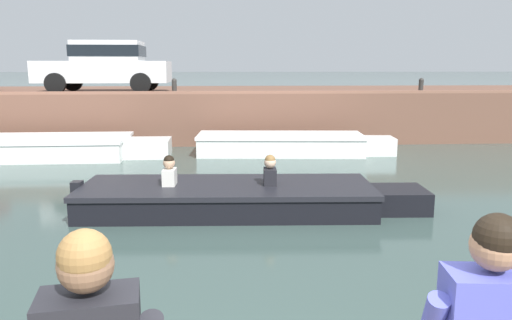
{
  "coord_description": "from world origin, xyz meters",
  "views": [
    {
      "loc": [
        -0.14,
        -2.14,
        2.32
      ],
      "look_at": [
        0.26,
        4.32,
        1.1
      ],
      "focal_mm": 35.0,
      "sensor_mm": 36.0,
      "label": 1
    }
  ],
  "objects_px": {
    "car_left_inner_white": "(106,64)",
    "motorboat_passing": "(240,197)",
    "boat_moored_west_white": "(27,148)",
    "mooring_bollard_east": "(421,85)",
    "mooring_bollard_mid": "(174,85)",
    "boat_moored_central_white": "(288,144)"
  },
  "relations": [
    {
      "from": "car_left_inner_white",
      "to": "mooring_bollard_east",
      "type": "relative_size",
      "value": 8.88
    },
    {
      "from": "boat_moored_west_white",
      "to": "motorboat_passing",
      "type": "xyz_separation_m",
      "value": [
        5.3,
        -5.12,
        -0.04
      ]
    },
    {
      "from": "motorboat_passing",
      "to": "mooring_bollard_east",
      "type": "bearing_deg",
      "value": 50.81
    },
    {
      "from": "car_left_inner_white",
      "to": "boat_moored_west_white",
      "type": "bearing_deg",
      "value": -116.85
    },
    {
      "from": "boat_moored_west_white",
      "to": "car_left_inner_white",
      "type": "bearing_deg",
      "value": 63.15
    },
    {
      "from": "boat_moored_central_white",
      "to": "motorboat_passing",
      "type": "relative_size",
      "value": 0.92
    },
    {
      "from": "car_left_inner_white",
      "to": "motorboat_passing",
      "type": "bearing_deg",
      "value": -64.28
    },
    {
      "from": "boat_moored_central_white",
      "to": "car_left_inner_white",
      "type": "bearing_deg",
      "value": 152.7
    },
    {
      "from": "boat_moored_west_white",
      "to": "car_left_inner_white",
      "type": "distance_m",
      "value": 3.85
    },
    {
      "from": "boat_moored_west_white",
      "to": "mooring_bollard_east",
      "type": "relative_size",
      "value": 15.2
    },
    {
      "from": "motorboat_passing",
      "to": "car_left_inner_white",
      "type": "relative_size",
      "value": 1.45
    },
    {
      "from": "car_left_inner_white",
      "to": "mooring_bollard_east",
      "type": "distance_m",
      "value": 9.58
    },
    {
      "from": "boat_moored_west_white",
      "to": "mooring_bollard_mid",
      "type": "bearing_deg",
      "value": 26.68
    },
    {
      "from": "boat_moored_central_white",
      "to": "mooring_bollard_mid",
      "type": "distance_m",
      "value": 3.86
    },
    {
      "from": "boat_moored_central_white",
      "to": "boat_moored_west_white",
      "type": "bearing_deg",
      "value": -178.83
    },
    {
      "from": "car_left_inner_white",
      "to": "mooring_bollard_mid",
      "type": "relative_size",
      "value": 8.88
    },
    {
      "from": "motorboat_passing",
      "to": "mooring_bollard_mid",
      "type": "bearing_deg",
      "value": 103.67
    },
    {
      "from": "boat_moored_west_white",
      "to": "mooring_bollard_east",
      "type": "bearing_deg",
      "value": 9.42
    },
    {
      "from": "boat_moored_west_white",
      "to": "mooring_bollard_east",
      "type": "height_order",
      "value": "mooring_bollard_east"
    },
    {
      "from": "motorboat_passing",
      "to": "boat_moored_central_white",
      "type": "bearing_deg",
      "value": 74.54
    },
    {
      "from": "boat_moored_central_white",
      "to": "mooring_bollard_east",
      "type": "distance_m",
      "value": 4.76
    },
    {
      "from": "boat_moored_central_white",
      "to": "mooring_bollard_mid",
      "type": "xyz_separation_m",
      "value": [
        -3.14,
        1.68,
        1.5
      ]
    }
  ]
}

